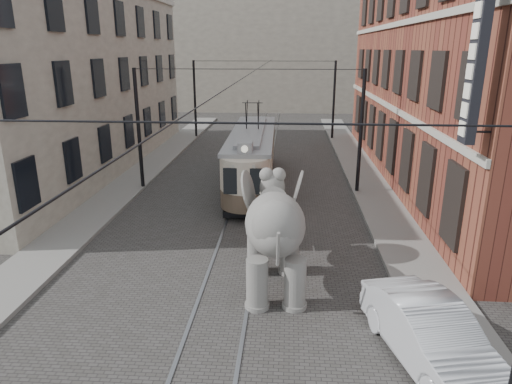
{
  "coord_description": "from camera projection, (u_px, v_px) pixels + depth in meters",
  "views": [
    {
      "loc": [
        1.74,
        -15.89,
        6.88
      ],
      "look_at": [
        0.67,
        -0.77,
        2.1
      ],
      "focal_mm": 32.08,
      "sensor_mm": 36.0,
      "label": 1
    }
  ],
  "objects": [
    {
      "name": "brick_building",
      "position": [
        471.0,
        66.0,
        23.32
      ],
      "size": [
        8.0,
        26.0,
        12.0
      ],
      "primitive_type": "cube",
      "color": "maroon",
      "rests_on": "ground"
    },
    {
      "name": "tram_rails",
      "position": [
        240.0,
        238.0,
        17.3
      ],
      "size": [
        1.54,
        80.0,
        0.02
      ],
      "primitive_type": null,
      "color": "slate",
      "rests_on": "ground"
    },
    {
      "name": "sidewalk_right",
      "position": [
        401.0,
        241.0,
        16.88
      ],
      "size": [
        2.0,
        60.0,
        0.15
      ],
      "primitive_type": "cube",
      "color": "slate",
      "rests_on": "ground"
    },
    {
      "name": "elephant",
      "position": [
        275.0,
        239.0,
        13.21
      ],
      "size": [
        3.3,
        5.49,
        3.24
      ],
      "primitive_type": null,
      "rotation": [
        0.0,
        0.0,
        0.08
      ],
      "color": "slate",
      "rests_on": "ground"
    },
    {
      "name": "distant_block",
      "position": [
        275.0,
        47.0,
        53.25
      ],
      "size": [
        28.0,
        10.0,
        14.0
      ],
      "primitive_type": "cube",
      "color": "gray",
      "rests_on": "ground"
    },
    {
      "name": "ground",
      "position": [
        240.0,
        238.0,
        17.3
      ],
      "size": [
        120.0,
        120.0,
        0.0
      ],
      "primitive_type": "plane",
      "color": "#3D3B39"
    },
    {
      "name": "parked_car",
      "position": [
        431.0,
        335.0,
        10.27
      ],
      "size": [
        2.63,
        4.66,
        1.45
      ],
      "primitive_type": "imported",
      "rotation": [
        0.0,
        0.0,
        0.26
      ],
      "color": "silver",
      "rests_on": "ground"
    },
    {
      "name": "tram",
      "position": [
        252.0,
        144.0,
        23.61
      ],
      "size": [
        2.42,
        10.86,
        4.3
      ],
      "primitive_type": null,
      "rotation": [
        0.0,
        0.0,
        0.02
      ],
      "color": "beige",
      "rests_on": "ground"
    },
    {
      "name": "catenary",
      "position": [
        246.0,
        136.0,
        21.17
      ],
      "size": [
        11.0,
        30.2,
        6.0
      ],
      "primitive_type": null,
      "color": "black",
      "rests_on": "ground"
    },
    {
      "name": "stucco_building",
      "position": [
        65.0,
        83.0,
        26.05
      ],
      "size": [
        7.0,
        24.0,
        10.0
      ],
      "primitive_type": "cube",
      "color": "gray",
      "rests_on": "ground"
    },
    {
      "name": "sidewalk_left",
      "position": [
        73.0,
        232.0,
        17.72
      ],
      "size": [
        2.0,
        60.0,
        0.15
      ],
      "primitive_type": "cube",
      "color": "slate",
      "rests_on": "ground"
    }
  ]
}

